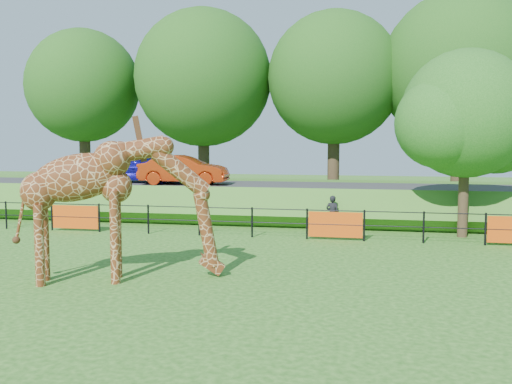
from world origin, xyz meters
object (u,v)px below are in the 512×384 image
giraffe (122,208)px  car_blue (140,167)px  car_red (184,170)px  tree_east (469,119)px  visitor (333,214)px

giraffe → car_blue: 14.29m
car_red → tree_east: 12.93m
car_blue → tree_east: 15.57m
car_blue → giraffe: bearing=-158.1°
giraffe → car_red: size_ratio=1.22×
tree_east → car_red: bearing=161.6°
car_red → car_blue: bearing=68.5°
visitor → tree_east: (4.81, -0.13, 3.58)m
giraffe → tree_east: (9.49, 8.48, 2.45)m
tree_east → visitor: bearing=178.4°
car_red → tree_east: size_ratio=0.62×
giraffe → car_blue: bearing=90.5°
giraffe → car_red: (-2.59, 12.51, 0.28)m
giraffe → visitor: size_ratio=3.63×
giraffe → tree_east: tree_east is taller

